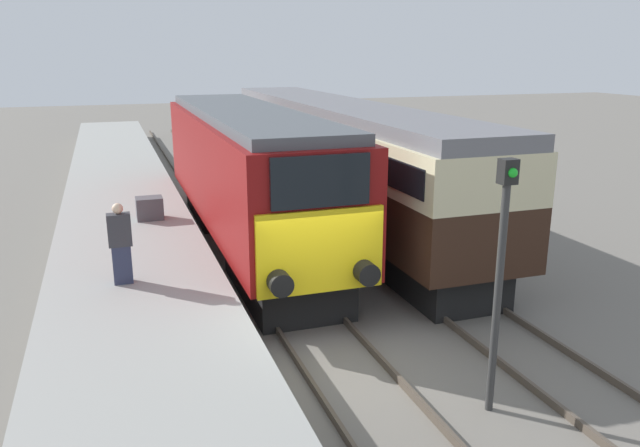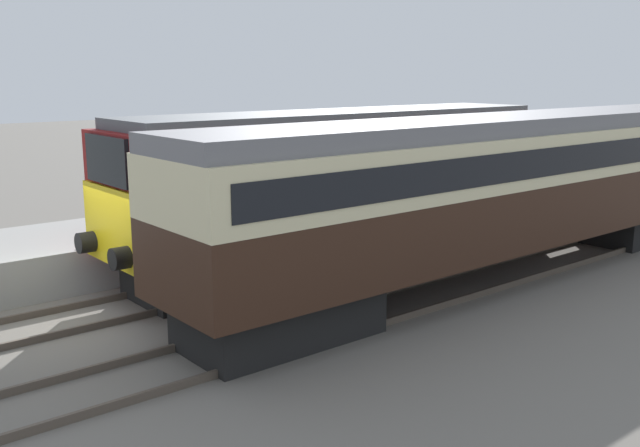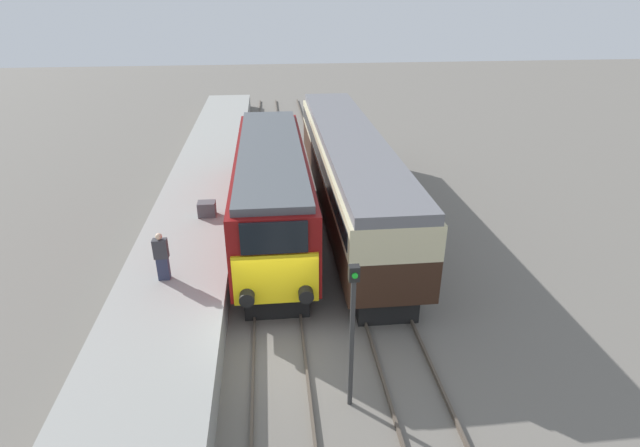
{
  "view_description": "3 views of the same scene",
  "coord_description": "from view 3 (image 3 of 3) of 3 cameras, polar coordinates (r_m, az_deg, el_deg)",
  "views": [
    {
      "loc": [
        -3.6,
        -9.59,
        5.41
      ],
      "look_at": [
        0.0,
        0.91,
        2.34
      ],
      "focal_mm": 35.0,
      "sensor_mm": 36.0,
      "label": 1
    },
    {
      "loc": [
        13.48,
        -4.77,
        4.82
      ],
      "look_at": [
        1.7,
        4.91,
        1.6
      ],
      "focal_mm": 40.0,
      "sensor_mm": 36.0,
      "label": 2
    },
    {
      "loc": [
        0.0,
        -11.51,
        9.39
      ],
      "look_at": [
        1.7,
        4.91,
        1.6
      ],
      "focal_mm": 28.0,
      "sensor_mm": 36.0,
      "label": 3
    }
  ],
  "objects": [
    {
      "name": "luggage_crate",
      "position": [
        20.71,
        -12.81,
        1.64
      ],
      "size": [
        0.7,
        0.56,
        0.6
      ],
      "color": "#4C4C51",
      "rests_on": "platform_left"
    },
    {
      "name": "platform_left",
      "position": [
        21.69,
        -14.12,
        0.27
      ],
      "size": [
        3.5,
        50.0,
        1.01
      ],
      "color": "gray",
      "rests_on": "ground_plane"
    },
    {
      "name": "locomotive",
      "position": [
        19.96,
        -5.52,
        3.91
      ],
      "size": [
        2.7,
        12.88,
        3.91
      ],
      "color": "black",
      "rests_on": "ground_plane"
    },
    {
      "name": "signal_post",
      "position": [
        11.73,
        3.7,
        -11.69
      ],
      "size": [
        0.24,
        0.28,
        3.96
      ],
      "color": "#333333",
      "rests_on": "ground_plane"
    },
    {
      "name": "ground_plane",
      "position": [
        14.86,
        -4.72,
        -14.04
      ],
      "size": [
        120.0,
        120.0,
        0.0
      ],
      "primitive_type": "plane",
      "color": "slate"
    },
    {
      "name": "person_on_platform",
      "position": [
        16.37,
        -17.64,
        -3.64
      ],
      "size": [
        0.44,
        0.26,
        1.61
      ],
      "color": "#2D334C",
      "rests_on": "platform_left"
    },
    {
      "name": "passenger_carriage",
      "position": [
        22.02,
        3.31,
        6.54
      ],
      "size": [
        2.75,
        17.39,
        3.86
      ],
      "color": "black",
      "rests_on": "ground_plane"
    },
    {
      "name": "rails_far_track",
      "position": [
        19.26,
        5.02,
        -3.78
      ],
      "size": [
        1.5,
        60.0,
        0.14
      ],
      "color": "#4C4238",
      "rests_on": "ground_plane"
    },
    {
      "name": "rails_near_track",
      "position": [
        18.96,
        -5.16,
        -4.29
      ],
      "size": [
        1.51,
        60.0,
        0.14
      ],
      "color": "#4C4238",
      "rests_on": "ground_plane"
    }
  ]
}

